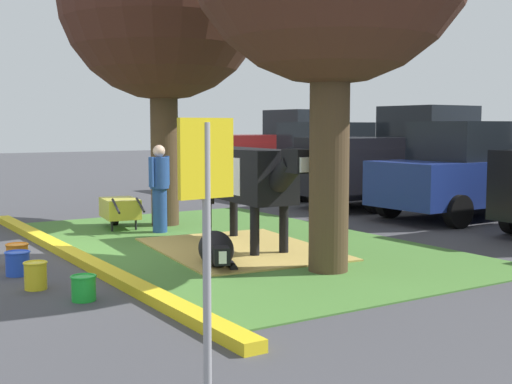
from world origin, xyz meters
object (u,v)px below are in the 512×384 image
Objects in this scene: calf_lying at (216,249)px; pickup_truck_maroon at (281,152)px; sedan_blue at (470,171)px; person_handler at (159,186)px; bucket_green at (84,287)px; hatchback_white at (326,160)px; parking_sign at (206,202)px; cow_holstein at (246,175)px; wheelbarrow at (120,209)px; bucket_orange at (17,255)px; bucket_yellow at (36,275)px; bucket_blue at (18,263)px; pickup_truck_black at (403,159)px.

calf_lying is 11.97m from pickup_truck_maroon.
person_handler is at bearing -103.51° from sedan_blue.
bucket_green is at bearing -68.94° from calf_lying.
hatchback_white and sedan_blue have the same top height.
pickup_truck_maroon is at bearing 143.64° from parking_sign.
person_handler is 0.36× the size of sedan_blue.
hatchback_white is (2.62, -0.30, -0.13)m from pickup_truck_maroon.
sedan_blue reaches higher than cow_holstein.
hatchback_white is at bearing -6.57° from pickup_truck_maroon.
bucket_orange is at bearing -44.79° from wheelbarrow.
calf_lying is 4.15× the size of bucket_orange.
calf_lying reaches higher than bucket_green.
bucket_yellow is 9.58m from sedan_blue.
wheelbarrow is at bearing 139.73° from bucket_blue.
person_handler is at bearing 158.07° from parking_sign.
calf_lying is at bearing 111.06° from bucket_green.
sedan_blue is (-1.56, 9.42, 0.81)m from bucket_yellow.
pickup_truck_maroon is 1.00× the size of pickup_truck_black.
pickup_truck_maroon reaches higher than cow_holstein.
cow_holstein is at bearing 81.22° from bucket_orange.
cow_holstein is 5.93m from sedan_blue.
bucket_green is (0.82, 0.31, -0.02)m from bucket_yellow.
person_handler reaches higher than bucket_green.
wheelbarrow is 9.13m from pickup_truck_maroon.
wheelbarrow is 4.97× the size of bucket_blue.
pickup_truck_maroon is 7.76m from sedan_blue.
bucket_yellow is at bearing -0.32° from bucket_blue.
wheelbarrow is 5.57× the size of bucket_green.
wheelbarrow is (-3.93, 0.13, 0.15)m from calf_lying.
person_handler is at bearing 169.67° from calf_lying.
wheelbarrow is at bearing -152.36° from person_handler.
pickup_truck_maroon is (-7.83, 9.79, 0.95)m from bucket_orange.
bucket_green is 0.07× the size of sedan_blue.
parking_sign is 0.45× the size of hatchback_white.
bucket_orange is at bearing -175.73° from bucket_green.
bucket_green is at bearing -25.51° from wheelbarrow.
hatchback_white reaches higher than calf_lying.
person_handler is at bearing 135.77° from bucket_yellow.
hatchback_white is (-6.69, 7.17, 0.75)m from calf_lying.
bucket_orange is at bearing -75.07° from pickup_truck_black.
bucket_orange reaches higher than bucket_blue.
parking_sign is 3.34m from bucket_green.
pickup_truck_black is (-3.16, 6.49, -0.04)m from cow_holstein.
pickup_truck_maroon is at bearing 130.29° from bucket_blue.
bucket_yellow is at bearing -90.00° from calf_lying.
pickup_truck_maroon reaches higher than bucket_yellow.
bucket_orange is 0.59m from bucket_blue.
wheelbarrow is at bearing -88.66° from pickup_truck_black.
cow_holstein reaches higher than bucket_yellow.
pickup_truck_black is (-8.02, 9.82, -0.29)m from parking_sign.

